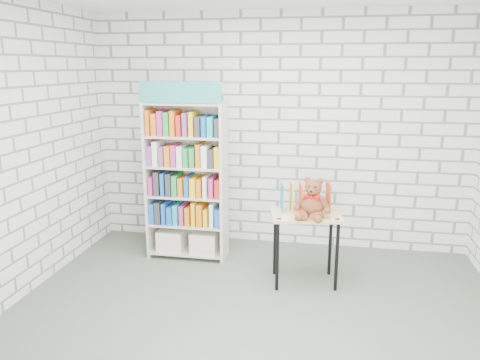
# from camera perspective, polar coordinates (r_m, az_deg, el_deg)

# --- Properties ---
(ground) EXTENTS (4.50, 4.50, 0.00)m
(ground) POSITION_cam_1_polar(r_m,az_deg,el_deg) (4.22, 1.44, -17.20)
(ground) COLOR #4B5649
(ground) RESTS_ON ground
(room_shell) EXTENTS (4.52, 4.02, 2.81)m
(room_shell) POSITION_cam_1_polar(r_m,az_deg,el_deg) (3.64, 1.61, 7.65)
(room_shell) COLOR silver
(room_shell) RESTS_ON ground
(bookshelf) EXTENTS (0.90, 0.35, 2.01)m
(bookshelf) POSITION_cam_1_polar(r_m,az_deg,el_deg) (5.31, -6.50, 0.02)
(bookshelf) COLOR beige
(bookshelf) RESTS_ON ground
(display_table) EXTENTS (0.76, 0.59, 0.74)m
(display_table) POSITION_cam_1_polar(r_m,az_deg,el_deg) (4.75, 8.01, -5.25)
(display_table) COLOR tan
(display_table) RESTS_ON ground
(table_books) EXTENTS (0.51, 0.29, 0.29)m
(table_books) POSITION_cam_1_polar(r_m,az_deg,el_deg) (4.78, 7.94, -2.01)
(table_books) COLOR teal
(table_books) RESTS_ON display_table
(teddy_bear) EXTENTS (0.36, 0.34, 0.39)m
(teddy_bear) POSITION_cam_1_polar(r_m,az_deg,el_deg) (4.57, 8.81, -2.60)
(teddy_bear) COLOR maroon
(teddy_bear) RESTS_ON display_table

